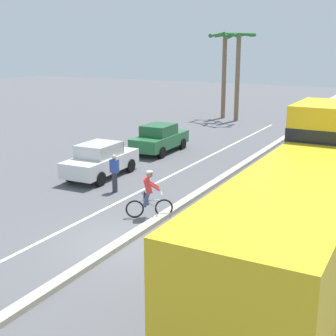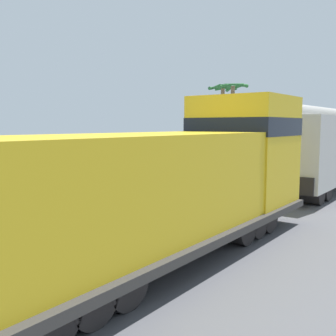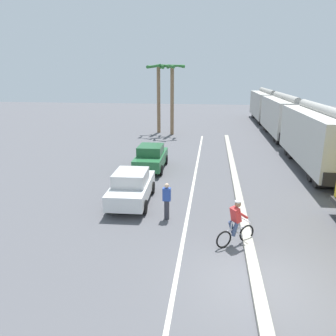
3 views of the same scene
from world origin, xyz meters
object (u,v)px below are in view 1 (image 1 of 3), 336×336
at_px(palm_tree_far, 238,54).
at_px(pedestrian_by_cars, 115,173).
at_px(parked_car_green, 160,138).
at_px(cyclist, 149,196).
at_px(parked_car_white, 101,160).
at_px(palm_tree_near, 225,54).
at_px(locomotive, 313,209).

xyz_separation_m(palm_tree_far, pedestrian_by_cars, (2.28, -20.42, -4.44)).
bearing_deg(palm_tree_far, parked_car_green, -89.05).
xyz_separation_m(parked_car_green, cyclist, (4.85, -9.35, 0.00)).
relative_size(parked_car_white, palm_tree_near, 0.60).
bearing_deg(parked_car_green, palm_tree_near, 97.04).
xyz_separation_m(locomotive, parked_car_white, (-10.66, 4.93, -0.98)).
height_order(cyclist, pedestrian_by_cars, cyclist).
bearing_deg(cyclist, locomotive, -13.39).
height_order(parked_car_green, pedestrian_by_cars, same).
height_order(parked_car_green, cyclist, cyclist).
xyz_separation_m(locomotive, pedestrian_by_cars, (-8.72, 3.28, -0.95)).
bearing_deg(cyclist, parked_car_green, 117.40).
height_order(locomotive, palm_tree_near, palm_tree_near).
xyz_separation_m(parked_car_green, palm_tree_near, (-1.72, 13.89, 4.46)).
bearing_deg(cyclist, palm_tree_near, 105.77).
relative_size(locomotive, palm_tree_near, 1.64).
xyz_separation_m(parked_car_white, palm_tree_near, (-1.85, 19.73, 4.46)).
bearing_deg(parked_car_green, parked_car_white, -88.69).
xyz_separation_m(parked_car_white, palm_tree_far, (-0.35, 18.78, 4.48)).
bearing_deg(pedestrian_by_cars, cyclist, -33.93).
bearing_deg(cyclist, pedestrian_by_cars, 146.07).
distance_m(parked_car_white, palm_tree_far, 19.31).
relative_size(palm_tree_near, palm_tree_far, 1.00).
height_order(parked_car_green, palm_tree_far, palm_tree_far).
bearing_deg(pedestrian_by_cars, locomotive, -20.63).
height_order(palm_tree_near, pedestrian_by_cars, palm_tree_near).
distance_m(parked_car_green, pedestrian_by_cars, 7.76).
bearing_deg(pedestrian_by_cars, parked_car_white, 139.65).
bearing_deg(locomotive, palm_tree_near, 116.90).
bearing_deg(parked_car_green, cyclist, -62.60).
bearing_deg(palm_tree_near, pedestrian_by_cars, -79.96).
relative_size(parked_car_green, palm_tree_near, 0.60).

